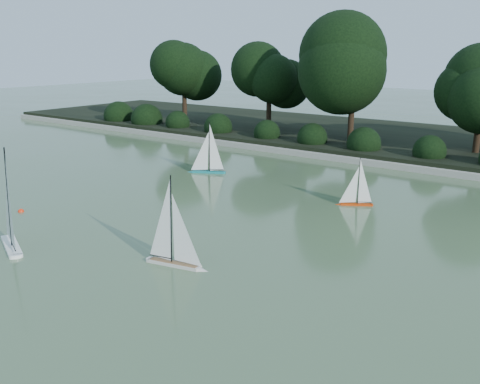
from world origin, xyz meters
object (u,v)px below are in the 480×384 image
(sailboat_white_a, at_px, (9,230))
(sailboat_white_b, at_px, (178,252))
(sailboat_teal, at_px, (205,164))
(race_buoy, at_px, (21,212))
(sailboat_orange, at_px, (353,197))

(sailboat_white_a, relative_size, sailboat_white_b, 1.21)
(sailboat_white_a, xyz_separation_m, sailboat_teal, (-0.97, 6.52, -0.06))
(sailboat_teal, distance_m, race_buoy, 5.32)
(sailboat_white_b, distance_m, race_buoy, 4.80)
(sailboat_white_a, distance_m, sailboat_teal, 6.59)
(sailboat_white_b, xyz_separation_m, race_buoy, (-4.79, 0.13, -0.25))
(sailboat_white_a, bearing_deg, race_buoy, 143.93)
(sailboat_white_a, bearing_deg, sailboat_orange, 57.85)
(sailboat_white_a, height_order, sailboat_white_b, sailboat_white_a)
(sailboat_white_b, distance_m, sailboat_teal, 6.73)
(sailboat_orange, relative_size, sailboat_teal, 0.76)
(sailboat_orange, bearing_deg, sailboat_teal, 174.57)
(sailboat_white_a, xyz_separation_m, sailboat_orange, (3.81, 6.06, -0.12))
(sailboat_white_b, relative_size, sailboat_orange, 1.36)
(sailboat_white_b, relative_size, race_buoy, 12.22)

